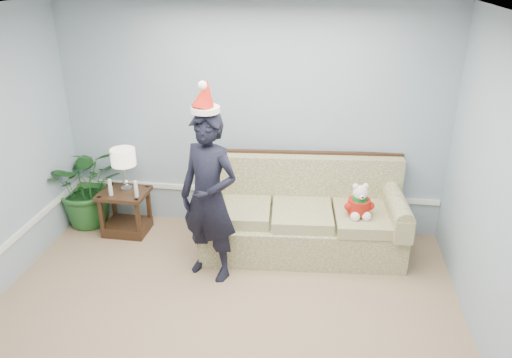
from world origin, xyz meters
The scene contains 10 objects.
room_shell centered at (0.00, 0.00, 1.35)m, with size 4.54×5.04×2.74m.
wainscot_trim centered at (-1.18, 1.18, 0.45)m, with size 4.49×4.99×0.06m.
sofa centered at (0.66, 2.04, 0.37)m, with size 2.29×1.12×1.04m.
side_table centered at (-1.47, 2.07, 0.21)m, with size 0.57×0.48×0.54m.
table_lamp centered at (-1.45, 2.14, 0.93)m, with size 0.29×0.29×0.51m.
candle_pair centered at (-1.42, 1.96, 0.63)m, with size 0.36×0.05×0.20m.
houseplant centered at (-1.99, 2.23, 0.53)m, with size 0.95×0.82×1.06m, color #225D25.
man centered at (-0.25, 1.36, 0.89)m, with size 0.65×0.43×1.78m, color black.
santa_hat centered at (-0.25, 1.37, 1.90)m, with size 0.37×0.39×0.32m.
teddy_bear centered at (1.26, 1.84, 0.68)m, with size 0.28×0.29×0.39m.
Camera 1 is at (0.84, -2.99, 3.07)m, focal length 35.00 mm.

